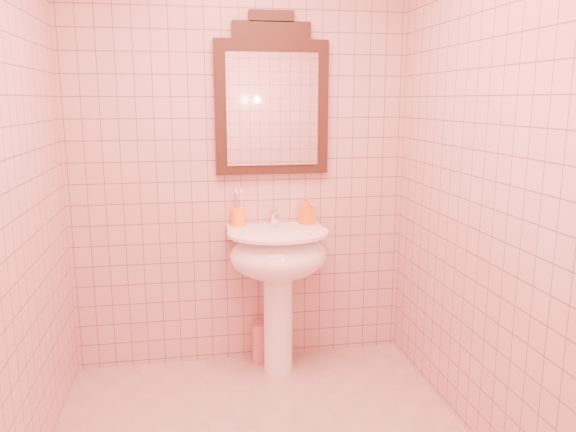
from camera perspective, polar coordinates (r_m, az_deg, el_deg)
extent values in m
cube|color=tan|center=(3.34, -4.83, 5.69)|extent=(2.00, 0.02, 2.50)
cylinder|color=white|center=(3.37, -1.02, -10.06)|extent=(0.17, 0.17, 0.70)
ellipsoid|color=white|center=(3.23, -0.98, -4.07)|extent=(0.56, 0.46, 0.28)
cube|color=white|center=(3.36, -1.44, -1.43)|extent=(0.56, 0.15, 0.05)
cylinder|color=white|center=(3.19, -0.99, -1.74)|extent=(0.58, 0.58, 0.02)
cylinder|color=white|center=(3.34, -1.45, -0.18)|extent=(0.04, 0.04, 0.09)
cylinder|color=white|center=(3.28, -1.31, 0.23)|extent=(0.02, 0.10, 0.02)
cylinder|color=white|center=(3.24, -1.17, -0.29)|extent=(0.02, 0.02, 0.04)
cube|color=white|center=(3.34, -1.48, 0.78)|extent=(0.02, 0.07, 0.01)
cube|color=black|center=(3.32, -1.64, 10.92)|extent=(0.66, 0.05, 0.77)
cube|color=black|center=(3.34, -1.69, 18.35)|extent=(0.45, 0.05, 0.10)
cube|color=black|center=(3.35, -1.70, 19.62)|extent=(0.26, 0.05, 0.06)
cube|color=white|center=(3.29, -1.57, 10.74)|extent=(0.53, 0.01, 0.64)
cylinder|color=orange|center=(3.33, -5.07, -0.12)|extent=(0.09, 0.09, 0.11)
cylinder|color=silver|center=(3.33, -4.74, 0.67)|extent=(0.01, 0.01, 0.20)
cylinder|color=#338CD8|center=(3.34, -5.28, 0.71)|extent=(0.01, 0.01, 0.20)
cylinder|color=#E5334C|center=(3.31, -5.22, 0.60)|extent=(0.01, 0.01, 0.20)
imported|color=orange|center=(3.37, 1.94, 0.51)|extent=(0.10, 0.10, 0.16)
cube|color=tan|center=(3.59, -2.02, -12.53)|extent=(0.20, 0.14, 0.24)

